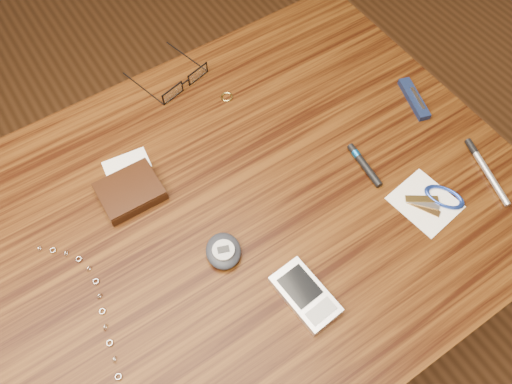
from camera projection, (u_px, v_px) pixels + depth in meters
ground at (235, 338)px, 1.44m from camera, size 3.80×3.80×0.00m
desk at (222, 246)px, 0.88m from camera, size 1.00×0.70×0.75m
wallet_and_card at (130, 190)px, 0.81m from camera, size 0.11×0.13×0.02m
eyeglasses at (183, 82)px, 0.93m from camera, size 0.14×0.14×0.03m
gold_ring at (227, 97)px, 0.92m from camera, size 0.03×0.03×0.00m
pda_phone at (305, 295)px, 0.72m from camera, size 0.06×0.11×0.02m
pedometer at (223, 251)px, 0.75m from camera, size 0.07×0.08×0.03m
notepad_keys at (435, 200)px, 0.81m from camera, size 0.12×0.11×0.01m
pocket_knife at (414, 99)px, 0.91m from camera, size 0.05×0.10×0.01m
silver_pen at (484, 166)px, 0.84m from camera, size 0.05×0.13×0.01m
black_blue_pen at (363, 164)px, 0.84m from camera, size 0.02×0.09×0.01m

